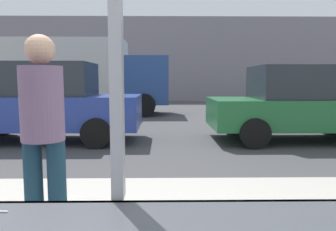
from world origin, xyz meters
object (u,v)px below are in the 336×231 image
(parked_car_green, at_px, (299,103))
(box_truck, at_px, (86,75))
(pedestrian, at_px, (43,128))
(parked_car_blue, at_px, (44,102))

(parked_car_green, xyz_separation_m, box_truck, (-6.35, 5.98, 0.76))
(box_truck, bearing_deg, parked_car_green, -43.28)
(pedestrian, bearing_deg, parked_car_blue, 109.72)
(parked_car_green, relative_size, pedestrian, 2.53)
(parked_car_blue, distance_m, parked_car_green, 5.96)
(parked_car_green, xyz_separation_m, pedestrian, (-4.10, -5.18, 0.19))
(parked_car_blue, bearing_deg, pedestrian, -70.28)
(parked_car_green, bearing_deg, box_truck, 136.72)
(box_truck, bearing_deg, parked_car_blue, -86.28)
(box_truck, distance_m, pedestrian, 11.40)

